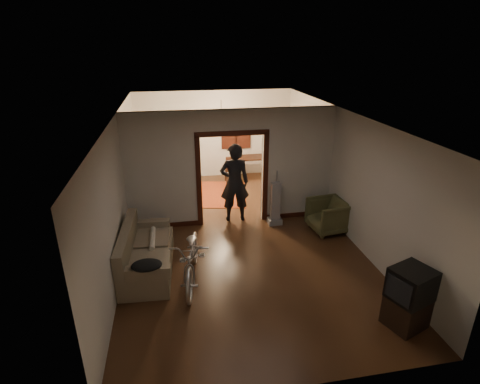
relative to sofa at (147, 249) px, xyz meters
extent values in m
cube|color=#321C0F|center=(1.99, 1.10, -0.46)|extent=(5.00, 8.50, 0.01)
cube|color=white|center=(1.99, 1.10, 2.34)|extent=(5.00, 8.50, 0.01)
cube|color=beige|center=(1.99, 5.35, 0.94)|extent=(5.00, 0.02, 2.80)
cube|color=beige|center=(-0.51, 1.10, 0.94)|extent=(0.02, 8.50, 2.80)
cube|color=beige|center=(4.49, 1.10, 0.94)|extent=(0.02, 8.50, 2.80)
cube|color=beige|center=(1.99, 1.85, 0.94)|extent=(5.00, 0.14, 2.80)
cube|color=black|center=(1.99, 1.85, 0.64)|extent=(1.74, 0.20, 2.32)
cube|color=black|center=(2.69, 5.31, 1.09)|extent=(0.98, 0.06, 1.28)
sphere|color=#FFE0A5|center=(1.99, 3.60, 1.89)|extent=(0.24, 0.24, 0.24)
cube|color=silver|center=(3.04, 1.78, 0.79)|extent=(0.08, 0.01, 0.12)
cube|color=brown|center=(0.00, 0.00, 0.00)|extent=(1.01, 2.05, 0.92)
cylinder|color=beige|center=(0.10, 0.30, 0.07)|extent=(0.11, 0.86, 0.11)
ellipsoid|color=black|center=(0.05, -0.91, 0.22)|extent=(0.52, 0.39, 0.15)
imported|color=silver|center=(0.85, -0.50, 0.05)|extent=(0.93, 2.00, 1.01)
imported|color=brown|center=(4.14, 0.93, -0.07)|extent=(0.95, 0.93, 0.78)
cube|color=black|center=(4.08, -2.32, -0.20)|extent=(0.72, 0.68, 0.52)
cube|color=black|center=(4.08, -2.32, 0.31)|extent=(0.74, 0.70, 0.51)
cube|color=gray|center=(2.99, 1.50, 0.09)|extent=(0.35, 0.29, 1.10)
imported|color=black|center=(2.06, 1.93, 0.53)|extent=(0.74, 0.50, 1.98)
cube|color=maroon|center=(1.90, 3.66, -0.45)|extent=(1.93, 2.31, 0.02)
cube|color=#2A331E|center=(0.55, 4.98, 0.49)|extent=(1.04, 0.73, 1.89)
sphere|color=#1E5972|center=(0.55, 4.98, 1.48)|extent=(0.26, 0.26, 0.26)
cube|color=black|center=(3.06, 4.63, -0.06)|extent=(1.19, 0.88, 0.79)
cube|color=black|center=(2.41, 4.56, 0.00)|extent=(0.42, 0.42, 0.92)
camera|label=1|loc=(0.63, -6.53, 3.77)|focal=28.00mm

